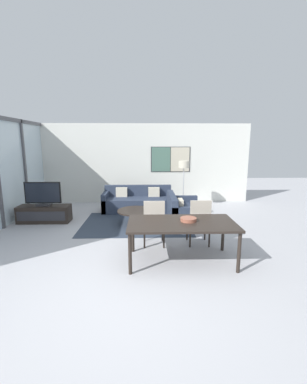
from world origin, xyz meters
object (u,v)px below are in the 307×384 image
Objects in this scene: television at (43,194)px; dining_chair_centre at (199,221)px; sofa_side at (183,213)px; dining_chair_left at (154,222)px; fruit_bowl at (188,219)px; tv_console at (44,214)px; floor_lamp at (184,168)px; sofa_main at (138,202)px; coffee_table at (136,213)px; dining_table at (182,225)px.

television reaches higher than dining_chair_centre.
dining_chair_left is (-0.82, -1.59, 0.27)m from sofa_side.
fruit_bowl is (3.55, -2.41, 0.01)m from television.
tv_console is 1.43× the size of television.
floor_lamp is (0.43, 3.63, 0.56)m from fruit_bowl.
fruit_bowl is (1.04, -3.59, 0.52)m from sofa_main.
coffee_table is at bearing -5.01° from television.
fruit_bowl reaches higher than sofa_side.
television is 0.61× the size of floor_lamp.
tv_console is at bearing 175.01° from coffee_table.
fruit_bowl reaches higher than coffee_table.
tv_console is 0.87× the size of floor_lamp.
tv_console reaches higher than coffee_table.
tv_console is 4.69× the size of fruit_bowl.
sofa_side is at bearing -2.47° from television.
floor_lamp is at bearing 1.46° from sofa_main.
sofa_main is at bearing 42.96° from sofa_side.
sofa_main is at bearing -178.54° from floor_lamp.
television is at bearing -154.73° from sofa_main.
fruit_bowl is 0.19× the size of floor_lamp.
coffee_table is 0.63× the size of floor_lamp.
dining_chair_centre reaches higher than tv_console.
dining_chair_centre is at bearing -91.75° from floor_lamp.
floor_lamp reaches higher than coffee_table.
coffee_table is 1.00× the size of dining_chair_left.
dining_chair_left is 0.95m from dining_chair_centre.
tv_console is at bearing 87.55° from sofa_side.
tv_console is 3.77m from sofa_side.
tv_console is 0.55m from television.
television is at bearing 174.99° from coffee_table.
coffee_table is at bearing 92.65° from sofa_side.
dining_table is 0.89m from dining_chair_centre.
sofa_main is at bearing 106.09° from fruit_bowl.
sofa_main is at bearing 90.00° from coffee_table.
sofa_side is 1.81m from dining_chair_left.
dining_chair_left is at bearing -30.82° from tv_console.
sofa_main is at bearing 98.37° from dining_chair_left.
sofa_side is 1.60m from dining_chair_centre.
sofa_main and sofa_side have the same top height.
sofa_side is 1.49× the size of dining_chair_left.
fruit_bowl is at bearing -116.77° from dining_chair_centre.
floor_lamp is at bearing 88.25° from dining_chair_centre.
fruit_bowl is (0.13, 0.06, 0.10)m from dining_table.
dining_chair_centre is (0.94, 0.02, 0.00)m from dining_chair_left.
coffee_table is 1.00× the size of dining_chair_centre.
floor_lamp reaches higher than sofa_main.
floor_lamp is at bearing 17.08° from television.
tv_console is 3.44m from dining_chair_left.
television reaches higher than coffee_table.
dining_chair_centre is 3.06m from floor_lamp.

